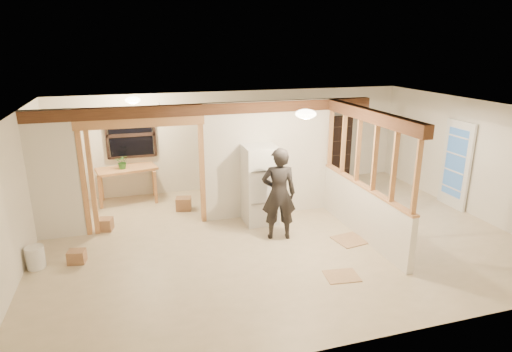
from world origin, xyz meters
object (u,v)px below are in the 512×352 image
object	(u,v)px
work_table	(128,185)
refrigerator	(260,185)
shop_vac	(60,204)
bookshelf	(334,149)
woman	(279,194)

from	to	relation	value
work_table	refrigerator	bearing A→B (deg)	-49.50
refrigerator	work_table	distance (m)	3.37
refrigerator	shop_vac	bearing A→B (deg)	160.82
shop_vac	bookshelf	size ratio (longest dim) A/B	0.35
shop_vac	bookshelf	distance (m)	6.96
work_table	woman	bearing A→B (deg)	-58.29
work_table	bookshelf	bearing A→B (deg)	-10.06
refrigerator	woman	xyz separation A→B (m)	(0.11, -0.85, 0.08)
woman	work_table	distance (m)	4.03
work_table	shop_vac	bearing A→B (deg)	-168.81
woman	refrigerator	bearing A→B (deg)	-69.87
refrigerator	bookshelf	world-z (taller)	bookshelf
work_table	shop_vac	xyz separation A→B (m)	(-1.44, -0.61, -0.11)
work_table	bookshelf	size ratio (longest dim) A/B	0.77
woman	shop_vac	bearing A→B (deg)	-15.46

